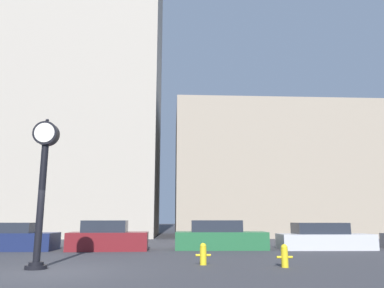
{
  "coord_description": "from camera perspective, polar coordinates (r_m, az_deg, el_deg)",
  "views": [
    {
      "loc": [
        3.7,
        -11.89,
        1.59
      ],
      "look_at": [
        4.87,
        10.8,
        6.11
      ],
      "focal_mm": 35.0,
      "sensor_mm": 36.0,
      "label": 1
    }
  ],
  "objects": [
    {
      "name": "ground_plane",
      "position": [
        12.56,
        -21.12,
        -17.81
      ],
      "size": [
        200.0,
        200.0,
        0.0
      ],
      "primitive_type": "plane",
      "color": "#38383D"
    },
    {
      "name": "building_tall_tower",
      "position": [
        41.18,
        -14.84,
        15.67
      ],
      "size": [
        13.74,
        12.0,
        39.95
      ],
      "color": "#ADA393",
      "rests_on": "ground_plane"
    },
    {
      "name": "building_storefront_row",
      "position": [
        37.53,
        12.71,
        -4.42
      ],
      "size": [
        19.6,
        12.0,
        11.74
      ],
      "color": "gray",
      "rests_on": "ground_plane"
    },
    {
      "name": "street_clock",
      "position": [
        13.49,
        -21.76,
        -4.62
      ],
      "size": [
        0.82,
        0.68,
        4.95
      ],
      "color": "black",
      "rests_on": "ground_plane"
    },
    {
      "name": "car_navy",
      "position": [
        21.41,
        -25.22,
        -12.9
      ],
      "size": [
        3.89,
        1.88,
        1.37
      ],
      "rotation": [
        0.0,
        0.0,
        -0.02
      ],
      "color": "#19234C",
      "rests_on": "ground_plane"
    },
    {
      "name": "car_maroon",
      "position": [
        20.01,
        -12.72,
        -13.74
      ],
      "size": [
        4.0,
        2.0,
        1.48
      ],
      "rotation": [
        0.0,
        0.0,
        0.03
      ],
      "color": "maroon",
      "rests_on": "ground_plane"
    },
    {
      "name": "car_green",
      "position": [
        20.29,
        4.24,
        -13.94
      ],
      "size": [
        4.81,
        2.09,
        1.49
      ],
      "rotation": [
        0.0,
        0.0,
        -0.04
      ],
      "color": "#236038",
      "rests_on": "ground_plane"
    },
    {
      "name": "car_silver",
      "position": [
        21.3,
        19.4,
        -13.37
      ],
      "size": [
        4.82,
        2.03,
        1.36
      ],
      "rotation": [
        0.0,
        0.0,
        -0.03
      ],
      "color": "#BCBCC1",
      "rests_on": "ground_plane"
    },
    {
      "name": "fire_hydrant_near",
      "position": [
        13.59,
        1.72,
        -16.36
      ],
      "size": [
        0.53,
        0.23,
        0.74
      ],
      "color": "yellow",
      "rests_on": "ground_plane"
    },
    {
      "name": "fire_hydrant_far",
      "position": [
        13.26,
        13.92,
        -16.17
      ],
      "size": [
        0.53,
        0.23,
        0.75
      ],
      "color": "yellow",
      "rests_on": "ground_plane"
    }
  ]
}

